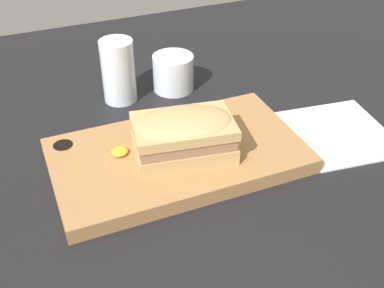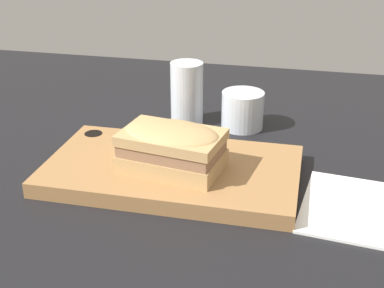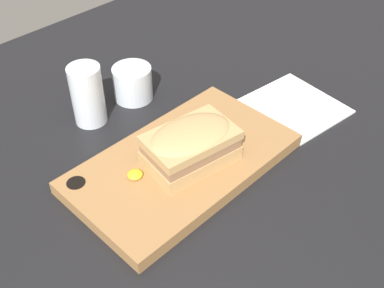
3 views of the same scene
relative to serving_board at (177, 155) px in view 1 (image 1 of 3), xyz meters
The scene contains 7 objects.
dining_table 4.38cm from the serving_board, behind, with size 179.32×119.80×2.00cm.
serving_board is the anchor object (origin of this frame).
sandwich 5.08cm from the serving_board, 72.73° to the right, with size 15.64×11.24×6.77cm.
mustard_dollop 8.74cm from the serving_board, 165.70° to the left, with size 2.45×2.45×0.98cm.
water_glass 22.08cm from the serving_board, 97.55° to the left, with size 6.00×6.00×11.55cm.
wine_glass 22.94cm from the serving_board, 70.65° to the left, with size 7.67×7.67×6.77cm.
napkin 27.75cm from the serving_board, ahead, with size 17.61×18.77×0.40cm.
Camera 1 is at (-16.51, -55.16, 47.54)cm, focal length 45.00 mm.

